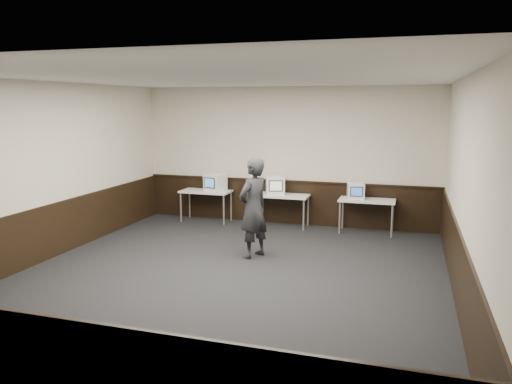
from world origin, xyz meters
TOP-DOWN VIEW (x-y plane):
  - floor at (0.00, 0.00)m, footprint 8.00×8.00m
  - ceiling at (0.00, 0.00)m, footprint 8.00×8.00m
  - back_wall at (0.00, 4.00)m, footprint 7.00×0.00m
  - front_wall at (0.00, -4.00)m, footprint 7.00×0.00m
  - left_wall at (-3.50, 0.00)m, footprint 0.00×8.00m
  - right_wall at (3.50, 0.00)m, footprint 0.00×8.00m
  - wainscot_back at (0.00, 3.98)m, footprint 6.98×0.04m
  - wainscot_front at (0.00, -3.98)m, footprint 6.98×0.04m
  - wainscot_left at (-3.48, 0.00)m, footprint 0.04×7.98m
  - wainscot_right at (3.48, 0.00)m, footprint 0.04×7.98m
  - wainscot_rail at (0.00, 3.96)m, footprint 6.98×0.06m
  - desk_left at (-1.90, 3.60)m, footprint 1.20×0.60m
  - desk_center at (0.00, 3.60)m, footprint 1.20×0.60m
  - desk_right at (1.90, 3.60)m, footprint 1.20×0.60m
  - emac_left at (-1.66, 3.61)m, footprint 0.52×0.53m
  - emac_center at (-0.18, 3.62)m, footprint 0.54×0.55m
  - emac_right at (1.65, 3.58)m, footprint 0.42×0.44m
  - person at (0.05, 1.21)m, footprint 0.68×0.80m

SIDE VIEW (x-z plane):
  - floor at x=0.00m, z-range 0.00..0.00m
  - wainscot_back at x=0.00m, z-range 0.00..1.00m
  - wainscot_front at x=0.00m, z-range 0.00..1.00m
  - wainscot_left at x=-3.48m, z-range 0.00..1.00m
  - wainscot_right at x=3.48m, z-range 0.00..1.00m
  - desk_left at x=-1.90m, z-range 0.30..1.05m
  - desk_center at x=0.00m, z-range 0.30..1.05m
  - desk_right at x=1.90m, z-range 0.30..1.05m
  - person at x=0.05m, z-range 0.00..1.85m
  - emac_right at x=1.65m, z-range 0.75..1.11m
  - emac_left at x=-1.66m, z-range 0.75..1.16m
  - emac_center at x=-0.18m, z-range 0.75..1.17m
  - wainscot_rail at x=0.00m, z-range 1.00..1.04m
  - back_wall at x=0.00m, z-range -1.90..5.10m
  - front_wall at x=0.00m, z-range -1.90..5.10m
  - left_wall at x=-3.50m, z-range -2.40..5.60m
  - right_wall at x=3.50m, z-range -2.40..5.60m
  - ceiling at x=0.00m, z-range 3.20..3.20m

